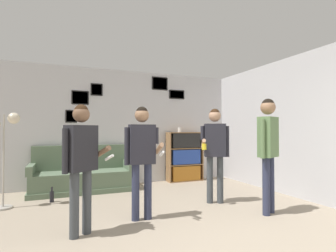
# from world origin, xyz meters

# --- Properties ---
(wall_back) EXTENTS (7.60, 0.08, 2.70)m
(wall_back) POSITION_xyz_m (-0.00, 4.10, 1.36)
(wall_back) COLOR silver
(wall_back) RESTS_ON ground_plane
(wall_right) EXTENTS (0.06, 6.48, 2.70)m
(wall_right) POSITION_xyz_m (2.63, 2.04, 1.35)
(wall_right) COLOR silver
(wall_right) RESTS_ON ground_plane
(couch) EXTENTS (2.04, 0.80, 0.94)m
(couch) POSITION_xyz_m (-1.10, 3.69, 0.30)
(couch) COLOR #5B7056
(couch) RESTS_ON ground_plane
(bookshelf) EXTENTS (0.92, 0.30, 1.23)m
(bookshelf) POSITION_xyz_m (1.37, 3.88, 0.61)
(bookshelf) COLOR olive
(bookshelf) RESTS_ON ground_plane
(floor_lamp) EXTENTS (0.47, 0.28, 1.56)m
(floor_lamp) POSITION_xyz_m (-2.38, 2.87, 1.17)
(floor_lamp) COLOR #ADA89E
(floor_lamp) RESTS_ON ground_plane
(person_player_foreground_left) EXTENTS (0.59, 0.36, 1.58)m
(person_player_foreground_left) POSITION_xyz_m (-1.29, 1.25, 0.96)
(person_player_foreground_left) COLOR #3D4247
(person_player_foreground_left) RESTS_ON ground_plane
(person_player_foreground_center) EXTENTS (0.50, 0.45, 1.61)m
(person_player_foreground_center) POSITION_xyz_m (-0.45, 1.52, 0.98)
(person_player_foreground_center) COLOR #2D334C
(person_player_foreground_center) RESTS_ON ground_plane
(person_watcher_holding_cup) EXTENTS (0.58, 0.36, 1.65)m
(person_watcher_holding_cup) POSITION_xyz_m (0.98, 1.86, 1.01)
(person_watcher_holding_cup) COLOR #3D4247
(person_watcher_holding_cup) RESTS_ON ground_plane
(person_spectator_near_bookshelf) EXTENTS (0.46, 0.34, 1.75)m
(person_spectator_near_bookshelf) POSITION_xyz_m (1.42, 1.05, 1.09)
(person_spectator_near_bookshelf) COLOR #2D334C
(person_spectator_near_bookshelf) RESTS_ON ground_plane
(bottle_on_floor) EXTENTS (0.07, 0.07, 0.27)m
(bottle_on_floor) POSITION_xyz_m (-1.66, 2.99, 0.10)
(bottle_on_floor) COLOR black
(bottle_on_floor) RESTS_ON ground_plane
(drinking_cup) EXTENTS (0.08, 0.08, 0.12)m
(drinking_cup) POSITION_xyz_m (1.23, 3.89, 1.29)
(drinking_cup) COLOR white
(drinking_cup) RESTS_ON bookshelf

